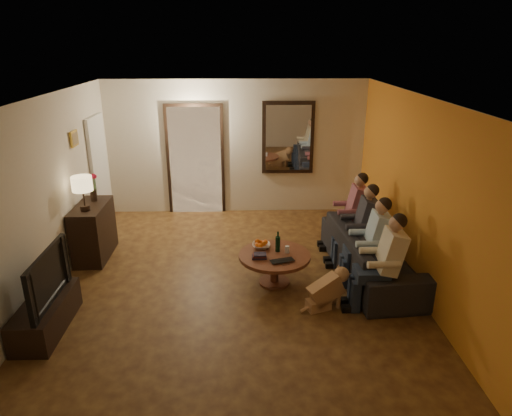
{
  "coord_description": "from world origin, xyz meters",
  "views": [
    {
      "loc": [
        0.11,
        -5.72,
        3.28
      ],
      "look_at": [
        0.3,
        0.3,
        1.05
      ],
      "focal_mm": 32.0,
      "sensor_mm": 36.0,
      "label": 1
    }
  ],
  "objects_px": {
    "tv": "(39,277)",
    "wine_bottle": "(278,241)",
    "person_a": "(385,266)",
    "dog": "(326,289)",
    "table_lamp": "(83,193)",
    "dresser": "(94,231)",
    "sofa": "(372,253)",
    "person_b": "(372,246)",
    "person_d": "(352,214)",
    "tv_stand": "(46,315)",
    "coffee_table": "(274,269)",
    "bowl": "(261,246)",
    "person_c": "(361,229)",
    "laptop": "(283,263)"
  },
  "relations": [
    {
      "from": "tv",
      "to": "wine_bottle",
      "type": "relative_size",
      "value": 3.55
    },
    {
      "from": "person_a",
      "to": "dog",
      "type": "relative_size",
      "value": 2.14
    },
    {
      "from": "table_lamp",
      "to": "dog",
      "type": "height_order",
      "value": "table_lamp"
    },
    {
      "from": "dresser",
      "to": "sofa",
      "type": "xyz_separation_m",
      "value": [
        4.25,
        -0.72,
        -0.09
      ]
    },
    {
      "from": "table_lamp",
      "to": "person_b",
      "type": "distance_m",
      "value": 4.26
    },
    {
      "from": "table_lamp",
      "to": "wine_bottle",
      "type": "height_order",
      "value": "table_lamp"
    },
    {
      "from": "sofa",
      "to": "person_a",
      "type": "relative_size",
      "value": 1.95
    },
    {
      "from": "tv",
      "to": "person_d",
      "type": "relative_size",
      "value": 0.92
    },
    {
      "from": "person_a",
      "to": "person_d",
      "type": "height_order",
      "value": "same"
    },
    {
      "from": "tv_stand",
      "to": "tv",
      "type": "height_order",
      "value": "tv"
    },
    {
      "from": "tv",
      "to": "wine_bottle",
      "type": "height_order",
      "value": "tv"
    },
    {
      "from": "person_d",
      "to": "coffee_table",
      "type": "xyz_separation_m",
      "value": [
        -1.34,
        -1.12,
        -0.38
      ]
    },
    {
      "from": "person_b",
      "to": "coffee_table",
      "type": "bearing_deg",
      "value": 176.76
    },
    {
      "from": "sofa",
      "to": "bowl",
      "type": "bearing_deg",
      "value": 85.51
    },
    {
      "from": "tv",
      "to": "wine_bottle",
      "type": "distance_m",
      "value": 3.07
    },
    {
      "from": "person_a",
      "to": "person_c",
      "type": "relative_size",
      "value": 1.0
    },
    {
      "from": "person_a",
      "to": "laptop",
      "type": "height_order",
      "value": "person_a"
    },
    {
      "from": "person_a",
      "to": "bowl",
      "type": "bearing_deg",
      "value": 149.54
    },
    {
      "from": "dog",
      "to": "bowl",
      "type": "bearing_deg",
      "value": 111.81
    },
    {
      "from": "person_d",
      "to": "wine_bottle",
      "type": "relative_size",
      "value": 3.87
    },
    {
      "from": "bowl",
      "to": "person_d",
      "type": "bearing_deg",
      "value": 30.68
    },
    {
      "from": "dresser",
      "to": "person_b",
      "type": "relative_size",
      "value": 0.82
    },
    {
      "from": "sofa",
      "to": "wine_bottle",
      "type": "height_order",
      "value": "wine_bottle"
    },
    {
      "from": "tv_stand",
      "to": "coffee_table",
      "type": "distance_m",
      "value": 2.99
    },
    {
      "from": "person_a",
      "to": "person_d",
      "type": "bearing_deg",
      "value": 90.0
    },
    {
      "from": "person_c",
      "to": "bowl",
      "type": "bearing_deg",
      "value": -168.72
    },
    {
      "from": "person_b",
      "to": "dog",
      "type": "xyz_separation_m",
      "value": [
        -0.73,
        -0.59,
        -0.32
      ]
    },
    {
      "from": "tv_stand",
      "to": "bowl",
      "type": "xyz_separation_m",
      "value": [
        2.62,
        1.25,
        0.29
      ]
    },
    {
      "from": "tv",
      "to": "person_a",
      "type": "relative_size",
      "value": 0.92
    },
    {
      "from": "person_d",
      "to": "dog",
      "type": "relative_size",
      "value": 2.14
    },
    {
      "from": "tv_stand",
      "to": "wine_bottle",
      "type": "height_order",
      "value": "wine_bottle"
    },
    {
      "from": "sofa",
      "to": "person_b",
      "type": "xyz_separation_m",
      "value": [
        -0.1,
        -0.3,
        0.26
      ]
    },
    {
      "from": "person_a",
      "to": "dog",
      "type": "distance_m",
      "value": 0.79
    },
    {
      "from": "person_b",
      "to": "laptop",
      "type": "relative_size",
      "value": 3.65
    },
    {
      "from": "dog",
      "to": "bowl",
      "type": "xyz_separation_m",
      "value": [
        -0.8,
        0.89,
        0.2
      ]
    },
    {
      "from": "tv_stand",
      "to": "wine_bottle",
      "type": "distance_m",
      "value": 3.1
    },
    {
      "from": "tv",
      "to": "dog",
      "type": "height_order",
      "value": "tv"
    },
    {
      "from": "dresser",
      "to": "wine_bottle",
      "type": "relative_size",
      "value": 3.16
    },
    {
      "from": "person_c",
      "to": "bowl",
      "type": "xyz_separation_m",
      "value": [
        -1.52,
        -0.3,
        -0.12
      ]
    },
    {
      "from": "coffee_table",
      "to": "laptop",
      "type": "relative_size",
      "value": 3.07
    },
    {
      "from": "person_c",
      "to": "laptop",
      "type": "bearing_deg",
      "value": -147.12
    },
    {
      "from": "coffee_table",
      "to": "wine_bottle",
      "type": "relative_size",
      "value": 3.26
    },
    {
      "from": "table_lamp",
      "to": "person_c",
      "type": "xyz_separation_m",
      "value": [
        4.15,
        -0.2,
        -0.54
      ]
    },
    {
      "from": "tv_stand",
      "to": "person_b",
      "type": "xyz_separation_m",
      "value": [
        4.15,
        0.95,
        0.41
      ]
    },
    {
      "from": "wine_bottle",
      "to": "person_b",
      "type": "bearing_deg",
      "value": -7.75
    },
    {
      "from": "table_lamp",
      "to": "person_c",
      "type": "bearing_deg",
      "value": -2.7
    },
    {
      "from": "person_d",
      "to": "dog",
      "type": "bearing_deg",
      "value": -112.1
    },
    {
      "from": "coffee_table",
      "to": "person_b",
      "type": "bearing_deg",
      "value": -3.24
    },
    {
      "from": "dresser",
      "to": "person_a",
      "type": "xyz_separation_m",
      "value": [
        4.15,
        -1.62,
        0.16
      ]
    },
    {
      "from": "coffee_table",
      "to": "wine_bottle",
      "type": "bearing_deg",
      "value": 63.43
    }
  ]
}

